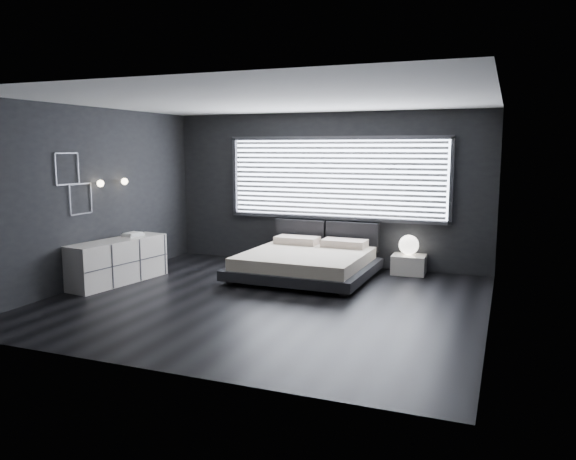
% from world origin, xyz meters
% --- Properties ---
extents(room, '(6.04, 6.00, 2.80)m').
position_xyz_m(room, '(0.00, 0.00, 1.40)').
color(room, black).
rests_on(room, ground).
extents(window, '(4.14, 0.09, 1.52)m').
position_xyz_m(window, '(0.20, 2.70, 1.61)').
color(window, white).
rests_on(window, ground).
extents(headboard, '(1.96, 0.16, 0.52)m').
position_xyz_m(headboard, '(0.05, 2.64, 0.57)').
color(headboard, black).
rests_on(headboard, ground).
extents(sconce_near, '(0.18, 0.11, 0.11)m').
position_xyz_m(sconce_near, '(-2.88, 0.05, 1.60)').
color(sconce_near, silver).
rests_on(sconce_near, ground).
extents(sconce_far, '(0.18, 0.11, 0.11)m').
position_xyz_m(sconce_far, '(-2.88, 0.65, 1.60)').
color(sconce_far, silver).
rests_on(sconce_far, ground).
extents(wall_art_upper, '(0.01, 0.48, 0.48)m').
position_xyz_m(wall_art_upper, '(-2.98, -0.55, 1.85)').
color(wall_art_upper, '#47474C').
rests_on(wall_art_upper, ground).
extents(wall_art_lower, '(0.01, 0.48, 0.48)m').
position_xyz_m(wall_art_lower, '(-2.98, -0.30, 1.38)').
color(wall_art_lower, '#47474C').
rests_on(wall_art_lower, ground).
extents(bed, '(2.21, 2.12, 0.56)m').
position_xyz_m(bed, '(0.05, 1.54, 0.26)').
color(bed, black).
rests_on(bed, ground).
extents(nightstand, '(0.58, 0.49, 0.33)m').
position_xyz_m(nightstand, '(1.61, 2.47, 0.16)').
color(nightstand, white).
rests_on(nightstand, ground).
extents(orb_lamp, '(0.34, 0.34, 0.34)m').
position_xyz_m(orb_lamp, '(1.59, 2.51, 0.50)').
color(orb_lamp, white).
rests_on(orb_lamp, nightstand).
extents(dresser, '(0.75, 1.81, 0.70)m').
position_xyz_m(dresser, '(-2.65, 0.10, 0.35)').
color(dresser, white).
rests_on(dresser, ground).
extents(book_stack, '(0.29, 0.35, 0.06)m').
position_xyz_m(book_stack, '(-2.64, 0.49, 0.73)').
color(book_stack, silver).
rests_on(book_stack, dresser).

